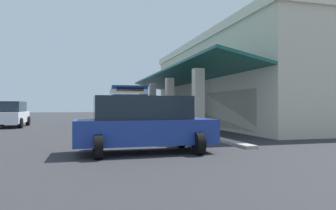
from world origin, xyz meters
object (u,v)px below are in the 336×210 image
(parked_suv_white, at_px, (11,114))
(potted_palm, at_px, (159,114))
(pedestrian, at_px, (130,117))
(transit_bus, at_px, (125,103))
(parked_suv_blue, at_px, (144,124))

(parked_suv_white, bearing_deg, potted_palm, 116.45)
(pedestrian, bearing_deg, parked_suv_white, -136.79)
(transit_bus, height_order, potted_palm, transit_bus)
(transit_bus, relative_size, parked_suv_white, 2.35)
(transit_bus, height_order, pedestrian, transit_bus)
(parked_suv_blue, height_order, potted_palm, potted_palm)
(parked_suv_blue, relative_size, parked_suv_white, 1.00)
(potted_palm, bearing_deg, parked_suv_white, -63.55)
(potted_palm, bearing_deg, transit_bus, -39.30)
(potted_palm, bearing_deg, parked_suv_blue, -14.66)
(pedestrian, bearing_deg, parked_suv_blue, -3.92)
(transit_bus, relative_size, pedestrian, 6.47)
(parked_suv_white, bearing_deg, parked_suv_blue, 26.12)
(parked_suv_white, relative_size, pedestrian, 2.75)
(transit_bus, xyz_separation_m, pedestrian, (9.87, -0.95, -0.86))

